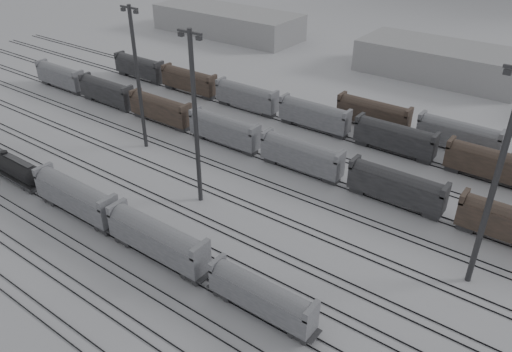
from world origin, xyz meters
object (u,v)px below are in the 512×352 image
Objects in this scene: hopper_car_a at (76,195)px; hopper_car_b at (157,238)px; light_mast_c at (195,117)px; hopper_car_c at (262,295)px; tank_car_b at (7,163)px.

hopper_car_b is at bearing 0.00° from hopper_car_a.
light_mast_c is at bearing 49.84° from hopper_car_a.
tank_car_b is at bearing 180.00° from hopper_car_c.
light_mast_c reaches higher than hopper_car_a.
hopper_car_a is 1.00× the size of hopper_car_b.
hopper_car_c is at bearing -32.46° from light_mast_c.
tank_car_b is 1.41× the size of hopper_car_c.
tank_car_b is 52.42m from hopper_car_c.
light_mast_c is at bearing 147.54° from hopper_car_c.
hopper_car_c is at bearing -0.00° from tank_car_b.
hopper_car_b is (35.79, 0.00, 0.77)m from tank_car_b.
hopper_car_b is 16.63m from hopper_car_c.
hopper_car_b is 1.17× the size of hopper_car_c.
hopper_car_c is at bearing 0.00° from hopper_car_a.
hopper_car_b is at bearing -69.24° from light_mast_c.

